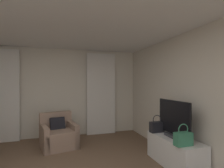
% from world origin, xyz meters
% --- Properties ---
extents(wall_window, '(5.12, 0.06, 2.60)m').
position_xyz_m(wall_window, '(0.00, 3.03, 1.30)').
color(wall_window, beige).
rests_on(wall_window, ground).
extents(wall_right, '(0.06, 6.12, 2.60)m').
position_xyz_m(wall_right, '(2.53, 0.00, 1.30)').
color(wall_right, beige).
rests_on(wall_right, ground).
extents(ceiling, '(5.12, 6.12, 0.06)m').
position_xyz_m(ceiling, '(0.00, 0.00, 2.63)').
color(ceiling, white).
rests_on(ceiling, wall_left).
extents(curtain_left_panel, '(0.90, 0.06, 2.50)m').
position_xyz_m(curtain_left_panel, '(-1.38, 2.90, 1.25)').
color(curtain_left_panel, silver).
rests_on(curtain_left_panel, ground).
extents(curtain_right_panel, '(0.90, 0.06, 2.50)m').
position_xyz_m(curtain_right_panel, '(1.38, 2.90, 1.25)').
color(curtain_right_panel, silver).
rests_on(curtain_right_panel, ground).
extents(armchair, '(0.96, 0.95, 0.83)m').
position_xyz_m(armchair, '(0.08, 2.09, 0.29)').
color(armchair, '#997A66').
rests_on(armchair, ground).
extents(tv_console, '(0.51, 1.23, 0.54)m').
position_xyz_m(tv_console, '(2.22, 0.39, 0.27)').
color(tv_console, white).
rests_on(tv_console, ground).
extents(tv_flatscreen, '(0.20, 0.92, 0.71)m').
position_xyz_m(tv_flatscreen, '(2.22, 0.42, 0.87)').
color(tv_flatscreen, '#333338').
rests_on(tv_flatscreen, tv_console).
extents(handbag_primary, '(0.30, 0.14, 0.37)m').
position_xyz_m(handbag_primary, '(2.09, 0.82, 0.66)').
color(handbag_primary, black).
rests_on(handbag_primary, tv_console).
extents(handbag_secondary, '(0.30, 0.14, 0.37)m').
position_xyz_m(handbag_secondary, '(2.07, -0.04, 0.66)').
color(handbag_secondary, '#387F5B').
rests_on(handbag_secondary, tv_console).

